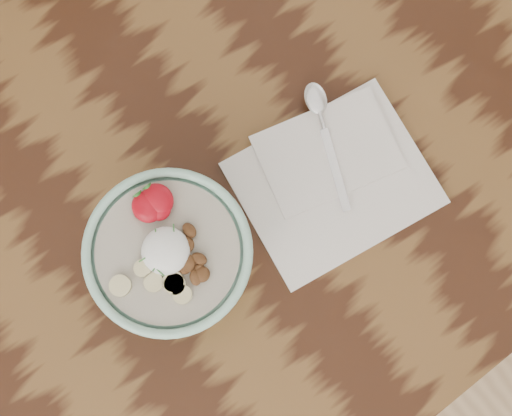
{
  "coord_description": "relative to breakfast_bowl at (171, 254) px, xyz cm",
  "views": [
    {
      "loc": [
        -6.77,
        -19.6,
        174.51
      ],
      "look_at": [
        1.45,
        -9.05,
        87.51
      ],
      "focal_mm": 50.0,
      "sensor_mm": 36.0,
      "label": 1
    }
  ],
  "objects": [
    {
      "name": "breakfast_bowl",
      "position": [
        0.0,
        0.0,
        0.0
      ],
      "size": [
        21.34,
        21.34,
        14.32
      ],
      "rotation": [
        0.0,
        0.0,
        0.11
      ],
      "color": "#9BD1B9",
      "rests_on": "table"
    },
    {
      "name": "napkin",
      "position": [
        24.36,
        -4.28,
        -6.6
      ],
      "size": [
        28.62,
        24.82,
        1.59
      ],
      "rotation": [
        0.0,
        0.0,
        -0.15
      ],
      "color": "silver",
      "rests_on": "table"
    },
    {
      "name": "spoon",
      "position": [
        28.24,
        3.46,
        -5.26
      ],
      "size": [
        9.57,
        18.39,
        1.0
      ],
      "rotation": [
        0.0,
        0.0,
        -0.41
      ],
      "color": "silver",
      "rests_on": "napkin"
    },
    {
      "name": "table",
      "position": [
        10.5,
        6.46,
        -16.56
      ],
      "size": [
        160.0,
        90.0,
        75.0
      ],
      "color": "black",
      "rests_on": "ground"
    }
  ]
}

